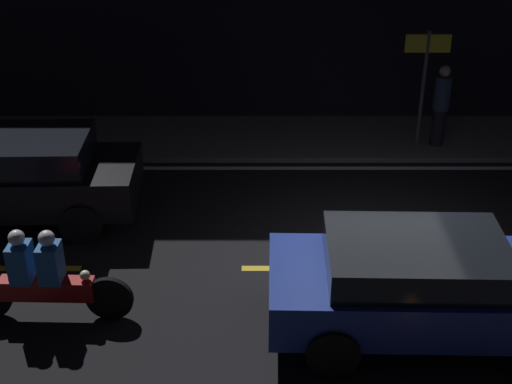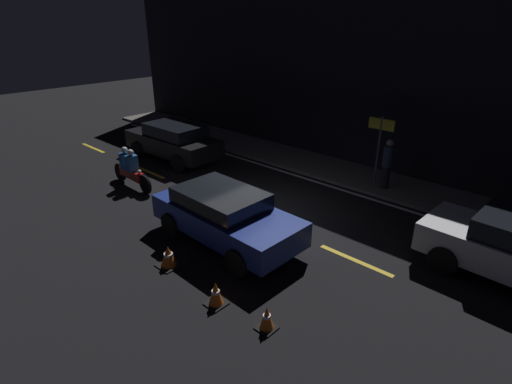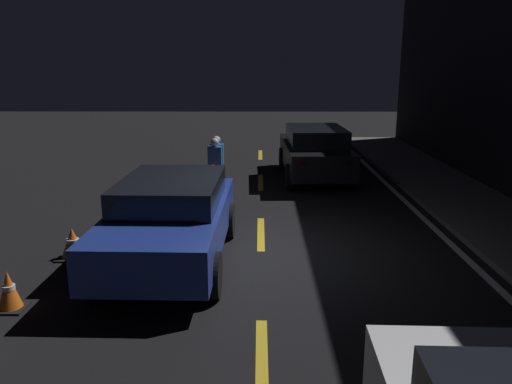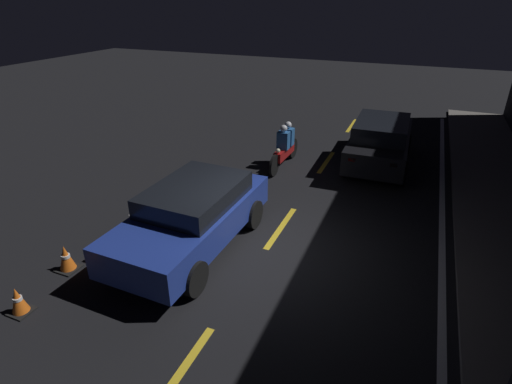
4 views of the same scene
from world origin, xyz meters
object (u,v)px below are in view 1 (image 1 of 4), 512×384
sedan_blue (428,285)px  shop_sign (429,66)px  pedestrian (444,105)px  motorcycle (44,277)px  van_black (14,175)px

sedan_blue → shop_sign: size_ratio=1.77×
sedan_blue → pedestrian: bearing=76.8°
motorcycle → shop_sign: bearing=43.8°
van_black → motorcycle: size_ratio=1.88×
van_black → pedestrian: size_ratio=2.58×
van_black → shop_sign: 8.17m
van_black → pedestrian: (7.95, 2.92, 0.16)m
pedestrian → shop_sign: (-0.40, 0.05, 0.81)m
van_black → shop_sign: shop_sign is taller
van_black → pedestrian: 8.47m
sedan_blue → shop_sign: (1.16, 6.05, 1.02)m
pedestrian → motorcycle: bearing=-139.7°
sedan_blue → shop_sign: bearing=80.5°
sedan_blue → pedestrian: pedestrian is taller
shop_sign → pedestrian: bearing=-6.6°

